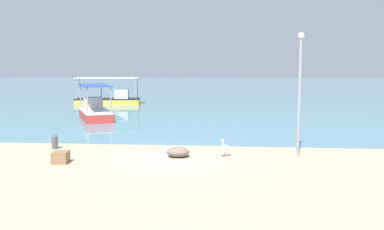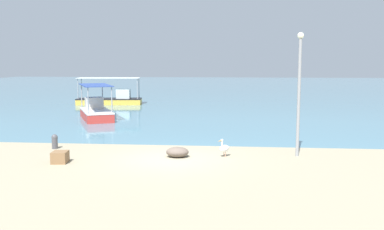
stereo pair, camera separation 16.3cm
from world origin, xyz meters
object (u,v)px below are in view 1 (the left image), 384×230
Objects in this scene: mooring_bollard at (55,141)px; net_pile at (178,152)px; lamp_post at (300,87)px; fishing_boat_far_right at (110,99)px; fishing_boat_near_left at (95,111)px; cargo_crate at (61,157)px; pelican at (225,148)px.

net_pile is (6.03, -1.21, -0.15)m from mooring_bollard.
mooring_bollard is 6.16m from net_pile.
fishing_boat_far_right is at bearing 124.09° from lamp_post.
fishing_boat_near_left is 7.44× the size of cargo_crate.
lamp_post reaches higher than mooring_bollard.
net_pile is at bearing -57.49° from fishing_boat_near_left.
fishing_boat_near_left is 16.86m from lamp_post.
fishing_boat_far_right reaches higher than cargo_crate.
pelican is at bearing -172.50° from lamp_post.
lamp_post reaches higher than fishing_boat_far_right.
fishing_boat_far_right is 6.39× the size of net_pile.
pelican is 6.90m from cargo_crate.
mooring_bollard is (-8.06, 0.96, -0.01)m from pelican.
net_pile is (7.40, -11.61, -0.36)m from fishing_boat_near_left.
fishing_boat_near_left is 6.31× the size of pelican.
cargo_crate is at bearing -78.15° from fishing_boat_near_left.
fishing_boat_far_right is at bearing 112.81° from net_pile.
cargo_crate is at bearing -63.06° from mooring_bollard.
mooring_bollard is at bearing 177.23° from lamp_post.
mooring_bollard is (3.24, -20.84, -0.20)m from fishing_boat_far_right.
fishing_boat_far_right is 23.92m from net_pile.
lamp_post is (3.18, 0.42, 2.65)m from pelican.
fishing_boat_near_left is at bearing 129.67° from pelican.
fishing_boat_far_right is (-1.87, 10.44, -0.01)m from fishing_boat_near_left.
fishing_boat_far_right is 21.09m from mooring_bollard.
fishing_boat_far_right reaches higher than mooring_bollard.
fishing_boat_far_right is at bearing 101.11° from cargo_crate.
fishing_boat_near_left is 13.42m from cargo_crate.
fishing_boat_far_right is 25.93m from lamp_post.
net_pile is at bearing -172.98° from pelican.
lamp_post is 7.73× the size of mooring_bollard.
net_pile is at bearing -67.19° from fishing_boat_far_right.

